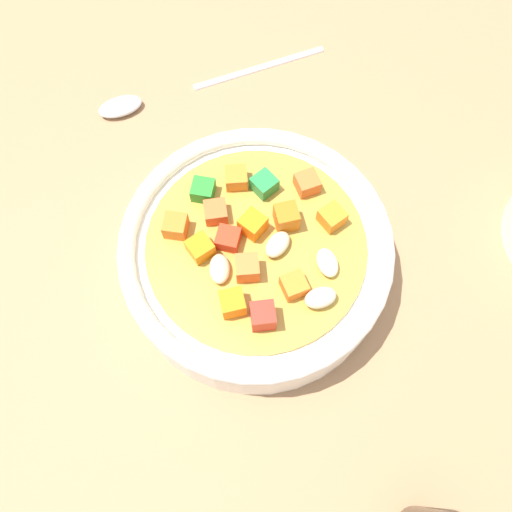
{
  "coord_description": "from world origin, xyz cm",
  "views": [
    {
      "loc": [
        -9.44,
        11.73,
        38.79
      ],
      "look_at": [
        0.0,
        0.0,
        2.46
      ],
      "focal_mm": 37.86,
      "sensor_mm": 36.0,
      "label": 1
    }
  ],
  "objects": [
    {
      "name": "soup_bowl_main",
      "position": [
        -0.0,
        -0.0,
        2.76
      ],
      "size": [
        19.29,
        19.29,
        6.32
      ],
      "color": "white",
      "rests_on": "ground_plane"
    },
    {
      "name": "spoon",
      "position": [
        16.1,
        -8.34,
        0.44
      ],
      "size": [
        11.78,
        18.93,
        1.03
      ],
      "rotation": [
        0.0,
        0.0,
        7.33
      ],
      "color": "silver",
      "rests_on": "ground_plane"
    },
    {
      "name": "ground_plane",
      "position": [
        0.0,
        0.0,
        -1.0
      ],
      "size": [
        140.0,
        140.0,
        2.0
      ],
      "primitive_type": "cube",
      "color": "#9E754F"
    }
  ]
}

